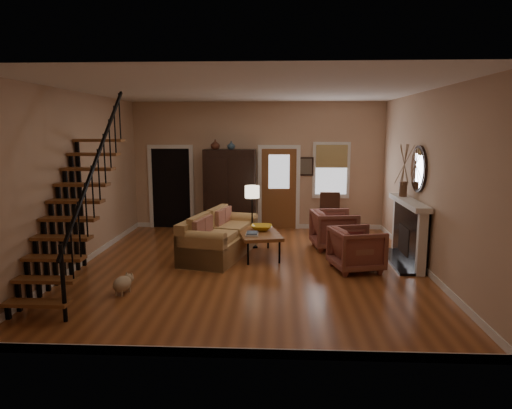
{
  "coord_description": "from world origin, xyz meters",
  "views": [
    {
      "loc": [
        0.53,
        -8.37,
        2.61
      ],
      "look_at": [
        0.1,
        0.4,
        1.15
      ],
      "focal_mm": 32.0,
      "sensor_mm": 36.0,
      "label": 1
    }
  ],
  "objects_px": {
    "armchair_left": "(357,249)",
    "armchair_right": "(334,230)",
    "coffee_table": "(259,244)",
    "floor_lamp": "(252,217)",
    "sofa": "(220,236)",
    "side_chair": "(330,214)",
    "armoire": "(230,191)"
  },
  "relations": [
    {
      "from": "sofa",
      "to": "side_chair",
      "type": "distance_m",
      "value": 3.31
    },
    {
      "from": "coffee_table",
      "to": "floor_lamp",
      "type": "bearing_deg",
      "value": 104.21
    },
    {
      "from": "coffee_table",
      "to": "floor_lamp",
      "type": "height_order",
      "value": "floor_lamp"
    },
    {
      "from": "coffee_table",
      "to": "armchair_left",
      "type": "bearing_deg",
      "value": -25.03
    },
    {
      "from": "sofa",
      "to": "armchair_right",
      "type": "xyz_separation_m",
      "value": [
        2.43,
        0.7,
        0.0
      ]
    },
    {
      "from": "coffee_table",
      "to": "side_chair",
      "type": "relative_size",
      "value": 1.31
    },
    {
      "from": "armoire",
      "to": "armchair_right",
      "type": "bearing_deg",
      "value": -33.98
    },
    {
      "from": "armchair_left",
      "to": "floor_lamp",
      "type": "xyz_separation_m",
      "value": [
        -2.03,
        1.56,
        0.29
      ]
    },
    {
      "from": "armoire",
      "to": "sofa",
      "type": "xyz_separation_m",
      "value": [
        0.04,
        -2.36,
        -0.63
      ]
    },
    {
      "from": "armchair_left",
      "to": "armchair_right",
      "type": "distance_m",
      "value": 1.58
    },
    {
      "from": "sofa",
      "to": "armchair_left",
      "type": "height_order",
      "value": "sofa"
    },
    {
      "from": "armoire",
      "to": "armchair_right",
      "type": "relative_size",
      "value": 2.25
    },
    {
      "from": "armchair_left",
      "to": "armoire",
      "type": "bearing_deg",
      "value": 25.99
    },
    {
      "from": "armoire",
      "to": "coffee_table",
      "type": "height_order",
      "value": "armoire"
    },
    {
      "from": "side_chair",
      "to": "armchair_left",
      "type": "bearing_deg",
      "value": -87.24
    },
    {
      "from": "coffee_table",
      "to": "floor_lamp",
      "type": "distance_m",
      "value": 0.83
    },
    {
      "from": "coffee_table",
      "to": "side_chair",
      "type": "bearing_deg",
      "value": 51.54
    },
    {
      "from": "sofa",
      "to": "floor_lamp",
      "type": "height_order",
      "value": "floor_lamp"
    },
    {
      "from": "sofa",
      "to": "armchair_right",
      "type": "relative_size",
      "value": 2.42
    },
    {
      "from": "sofa",
      "to": "floor_lamp",
      "type": "relative_size",
      "value": 1.63
    },
    {
      "from": "armchair_left",
      "to": "armchair_right",
      "type": "relative_size",
      "value": 0.95
    },
    {
      "from": "coffee_table",
      "to": "armchair_right",
      "type": "relative_size",
      "value": 1.44
    },
    {
      "from": "floor_lamp",
      "to": "armoire",
      "type": "bearing_deg",
      "value": 111.64
    },
    {
      "from": "armoire",
      "to": "sofa",
      "type": "height_order",
      "value": "armoire"
    },
    {
      "from": "armchair_left",
      "to": "armchair_right",
      "type": "height_order",
      "value": "armchair_right"
    },
    {
      "from": "armchair_right",
      "to": "side_chair",
      "type": "relative_size",
      "value": 0.91
    },
    {
      "from": "floor_lamp",
      "to": "side_chair",
      "type": "bearing_deg",
      "value": 37.87
    },
    {
      "from": "armchair_right",
      "to": "side_chair",
      "type": "xyz_separation_m",
      "value": [
        0.08,
        1.46,
        0.09
      ]
    },
    {
      "from": "floor_lamp",
      "to": "armchair_right",
      "type": "bearing_deg",
      "value": 0.21
    },
    {
      "from": "sofa",
      "to": "armchair_right",
      "type": "distance_m",
      "value": 2.53
    },
    {
      "from": "sofa",
      "to": "armchair_left",
      "type": "xyz_separation_m",
      "value": [
        2.66,
        -0.87,
        -0.02
      ]
    },
    {
      "from": "floor_lamp",
      "to": "side_chair",
      "type": "height_order",
      "value": "floor_lamp"
    }
  ]
}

